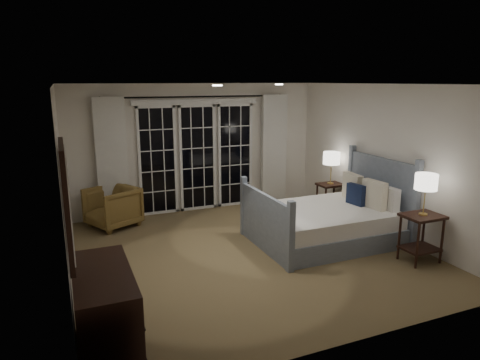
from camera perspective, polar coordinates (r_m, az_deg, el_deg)
name	(u,v)px	position (r m, az deg, el deg)	size (l,w,h in m)	color
floor	(248,252)	(6.59, 1.01, -9.63)	(5.00, 5.00, 0.00)	olive
ceiling	(248,84)	(6.08, 1.11, 12.66)	(5.00, 5.00, 0.00)	white
wall_left	(63,189)	(5.71, -22.56, -1.05)	(0.02, 5.00, 2.50)	white
wall_right	(384,160)	(7.56, 18.68, 2.53)	(0.02, 5.00, 2.50)	white
wall_back	(197,148)	(8.53, -5.76, 4.29)	(5.00, 0.02, 2.50)	white
wall_front	(356,224)	(4.13, 15.26, -5.67)	(5.00, 0.02, 2.50)	white
french_doors	(198,156)	(8.51, -5.66, 3.18)	(2.50, 0.04, 2.20)	black
curtain_rod	(197,97)	(8.34, -5.71, 11.00)	(0.03, 0.03, 3.50)	black
curtain_left	(112,160)	(8.10, -16.72, 2.62)	(0.55, 0.10, 2.25)	silver
curtain_right	(274,149)	(9.05, 4.54, 4.18)	(0.55, 0.10, 2.25)	silver
downlight_a	(279,84)	(6.97, 5.23, 12.58)	(0.12, 0.12, 0.01)	white
downlight_b	(217,85)	(5.48, -3.03, 12.49)	(0.12, 0.12, 0.01)	white
bed	(328,221)	(7.11, 11.67, -5.37)	(2.23, 1.60, 1.30)	gray
nightstand_left	(421,231)	(6.65, 23.02, -6.23)	(0.54, 0.43, 0.70)	black
nightstand_right	(330,194)	(8.50, 11.88, -1.85)	(0.46, 0.37, 0.61)	black
lamp_left	(426,182)	(6.47, 23.58, -0.29)	(0.31, 0.31, 0.59)	#D2B054
lamp_right	(332,159)	(8.35, 12.11, 2.82)	(0.32, 0.32, 0.62)	#D2B054
armchair	(113,207)	(7.92, -16.62, -3.49)	(0.77, 0.79, 0.72)	brown
dresser	(105,316)	(4.32, -17.52, -16.86)	(0.52, 1.23, 0.87)	black
mirror	(67,202)	(3.89, -22.10, -2.75)	(0.05, 0.85, 1.00)	black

